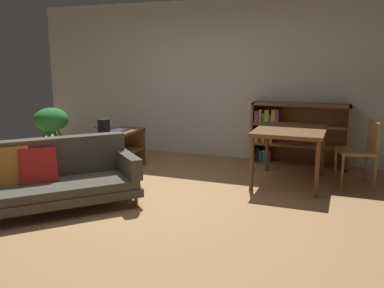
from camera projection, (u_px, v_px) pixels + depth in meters
name	position (u px, v px, depth m)	size (l,w,h in m)	color
ground_plane	(140.00, 201.00, 4.99)	(8.16, 8.16, 0.00)	#A87A4C
back_wall_panel	(211.00, 80.00, 7.19)	(6.80, 0.10, 2.70)	silver
fabric_couch	(54.00, 177.00, 4.73)	(1.80, 1.85, 0.79)	#56351E
media_console	(114.00, 153.00, 6.22)	(0.42, 1.25, 0.61)	brown
open_laptop	(113.00, 130.00, 6.35)	(0.46, 0.36, 0.06)	#333338
desk_speaker	(104.00, 127.00, 5.93)	(0.18, 0.18, 0.24)	black
potted_floor_plant	(52.00, 128.00, 6.42)	(0.53, 0.53, 0.96)	#333338
dining_table	(291.00, 134.00, 5.60)	(0.92, 1.16, 0.77)	brown
dining_chair_near	(362.00, 149.00, 5.52)	(0.55, 0.55, 0.89)	olive
bookshelf	(292.00, 134.00, 6.66)	(1.52, 0.35, 1.01)	brown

